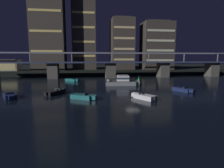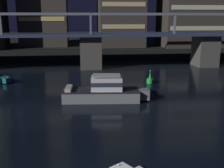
{
  "view_description": "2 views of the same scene",
  "coord_description": "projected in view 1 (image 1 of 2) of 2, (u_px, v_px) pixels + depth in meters",
  "views": [
    {
      "loc": [
        -8.24,
        -32.2,
        7.19
      ],
      "look_at": [
        -2.73,
        9.57,
        1.22
      ],
      "focal_mm": 28.9,
      "sensor_mm": 36.0,
      "label": 1
    },
    {
      "loc": [
        -1.61,
        -13.1,
        8.65
      ],
      "look_at": [
        1.7,
        16.66,
        1.46
      ],
      "focal_mm": 44.58,
      "sensor_mm": 36.0,
      "label": 2
    }
  ],
  "objects": [
    {
      "name": "tower_west_tall",
      "position": [
        84.0,
        35.0,
        82.85
      ],
      "size": [
        10.52,
        8.97,
        31.39
      ],
      "color": "#38332D",
      "rests_on": "far_riverbank"
    },
    {
      "name": "speedboat_far_center",
      "position": [
        10.0,
        96.0,
        33.03
      ],
      "size": [
        3.59,
        4.87,
        1.16
      ],
      "color": "#19234C",
      "rests_on": "ground"
    },
    {
      "name": "river_bridge",
      "position": [
        110.0,
        67.0,
        67.65
      ],
      "size": [
        89.18,
        6.4,
        9.38
      ],
      "color": "#4C4944",
      "rests_on": "ground"
    },
    {
      "name": "tower_west_low",
      "position": [
        48.0,
        23.0,
        76.04
      ],
      "size": [
        13.57,
        9.88,
        40.32
      ],
      "color": "#38332D",
      "rests_on": "far_riverbank"
    },
    {
      "name": "channel_buoy",
      "position": [
        139.0,
        80.0,
        56.89
      ],
      "size": [
        0.9,
        0.9,
        1.76
      ],
      "color": "green",
      "rests_on": "ground"
    },
    {
      "name": "ground_plane",
      "position": [
        133.0,
        97.0,
        33.68
      ],
      "size": [
        400.0,
        400.0,
        0.0
      ],
      "primitive_type": "plane",
      "color": "black"
    },
    {
      "name": "far_riverbank",
      "position": [
        101.0,
        68.0,
        115.19
      ],
      "size": [
        240.0,
        80.0,
        2.2
      ],
      "primitive_type": "cube",
      "color": "black",
      "rests_on": "ground"
    },
    {
      "name": "speedboat_mid_center",
      "position": [
        83.0,
        97.0,
        32.26
      ],
      "size": [
        4.89,
        3.53,
        1.16
      ],
      "color": "#196066",
      "rests_on": "ground"
    },
    {
      "name": "cabin_cruiser_near_left",
      "position": [
        122.0,
        81.0,
        48.63
      ],
      "size": [
        9.28,
        3.33,
        2.79
      ],
      "color": "gray",
      "rests_on": "ground"
    },
    {
      "name": "speedboat_mid_left",
      "position": [
        183.0,
        90.0,
        39.46
      ],
      "size": [
        3.47,
        4.91,
        1.16
      ],
      "color": "#19234C",
      "rests_on": "ground"
    },
    {
      "name": "speedboat_near_right",
      "position": [
        144.0,
        97.0,
        32.22
      ],
      "size": [
        3.83,
        4.78,
        1.16
      ],
      "color": "silver",
      "rests_on": "ground"
    },
    {
      "name": "waterfront_pavilion",
      "position": [
        4.0,
        65.0,
        73.79
      ],
      "size": [
        12.4,
        7.4,
        4.7
      ],
      "color": "#B2AD9E",
      "rests_on": "far_riverbank"
    },
    {
      "name": "speedboat_near_center",
      "position": [
        55.0,
        92.0,
        36.45
      ],
      "size": [
        3.84,
        4.77,
        1.16
      ],
      "color": "black",
      "rests_on": "ground"
    },
    {
      "name": "tower_central",
      "position": [
        122.0,
        44.0,
        84.01
      ],
      "size": [
        9.92,
        12.21,
        23.43
      ],
      "color": "#38332D",
      "rests_on": "far_riverbank"
    },
    {
      "name": "speedboat_far_left",
      "position": [
        72.0,
        80.0,
        57.27
      ],
      "size": [
        4.71,
        3.96,
        1.16
      ],
      "color": "#196066",
      "rests_on": "ground"
    },
    {
      "name": "tower_east_tall",
      "position": [
        157.0,
        46.0,
        82.87
      ],
      "size": [
        13.48,
        9.96,
        21.75
      ],
      "color": "#38332D",
      "rests_on": "far_riverbank"
    }
  ]
}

